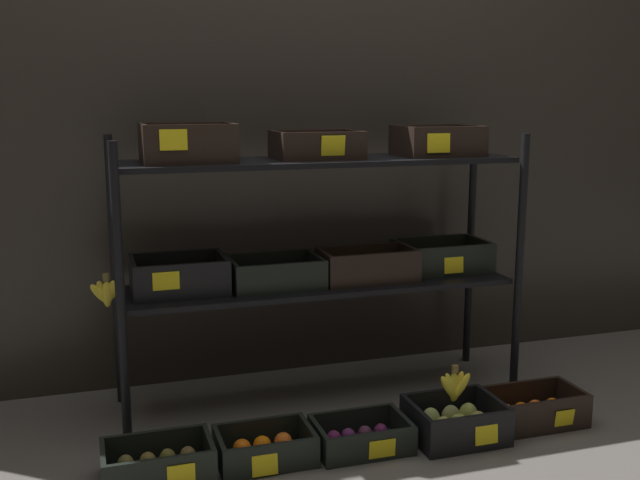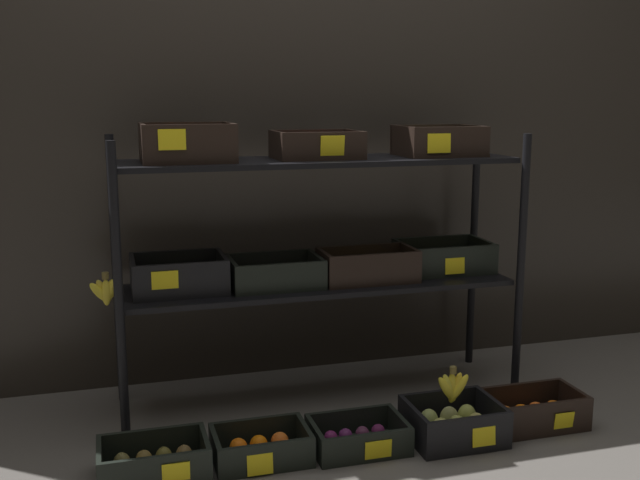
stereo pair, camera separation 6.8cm
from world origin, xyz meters
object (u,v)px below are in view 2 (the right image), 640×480
at_px(crate_ground_kiwi, 154,464).
at_px(banana_bunch_loose, 452,388).
at_px(crate_ground_plum, 358,439).
at_px(crate_ground_tangerine, 261,449).
at_px(crate_ground_rightmost_tangerine, 533,413).
at_px(display_rack, 320,226).
at_px(crate_ground_pear, 453,424).

bearing_deg(crate_ground_kiwi, banana_bunch_loose, -1.19).
distance_m(crate_ground_plum, banana_bunch_loose, 0.37).
height_order(crate_ground_tangerine, crate_ground_plum, crate_ground_tangerine).
bearing_deg(crate_ground_tangerine, crate_ground_kiwi, -177.30).
distance_m(crate_ground_kiwi, crate_ground_tangerine, 0.35).
relative_size(crate_ground_tangerine, crate_ground_plum, 0.99).
xyz_separation_m(crate_ground_tangerine, crate_ground_rightmost_tangerine, (1.01, -0.02, 0.01)).
bearing_deg(crate_ground_rightmost_tangerine, banana_bunch_loose, -176.52).
bearing_deg(crate_ground_tangerine, display_rack, 53.77).
bearing_deg(crate_ground_kiwi, crate_ground_plum, 0.24).
bearing_deg(crate_ground_tangerine, crate_ground_pear, -3.07).
height_order(crate_ground_rightmost_tangerine, banana_bunch_loose, banana_bunch_loose).
relative_size(crate_ground_pear, crate_ground_rightmost_tangerine, 0.90).
xyz_separation_m(display_rack, crate_ground_rightmost_tangerine, (0.68, -0.48, -0.65)).
xyz_separation_m(display_rack, crate_ground_pear, (0.34, -0.49, -0.64)).
xyz_separation_m(crate_ground_kiwi, crate_ground_rightmost_tangerine, (1.36, -0.00, 0.00)).
height_order(crate_ground_kiwi, banana_bunch_loose, banana_bunch_loose).
bearing_deg(crate_ground_rightmost_tangerine, display_rack, 144.90).
distance_m(crate_ground_pear, banana_bunch_loose, 0.14).
height_order(crate_ground_plum, crate_ground_rightmost_tangerine, crate_ground_rightmost_tangerine).
distance_m(crate_ground_tangerine, crate_ground_pear, 0.68).
bearing_deg(crate_ground_pear, crate_ground_plum, 176.19).
bearing_deg(banana_bunch_loose, crate_ground_kiwi, 178.81).
bearing_deg(crate_ground_pear, crate_ground_rightmost_tangerine, 3.39).
distance_m(display_rack, crate_ground_pear, 0.88).
bearing_deg(crate_ground_plum, banana_bunch_loose, -4.12).
relative_size(display_rack, banana_bunch_loose, 11.97).
height_order(crate_ground_tangerine, crate_ground_rightmost_tangerine, crate_ground_rightmost_tangerine).
xyz_separation_m(crate_ground_kiwi, crate_ground_pear, (1.03, -0.02, 0.01)).
distance_m(display_rack, crate_ground_plum, 0.81).
height_order(display_rack, crate_ground_rightmost_tangerine, display_rack).
xyz_separation_m(crate_ground_kiwi, crate_ground_tangerine, (0.35, 0.02, -0.01)).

